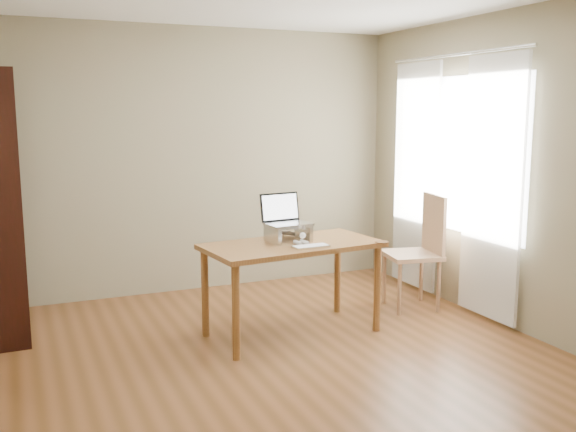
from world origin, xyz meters
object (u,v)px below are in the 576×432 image
(bookshelf, at_px, (2,206))
(keyboard, at_px, (311,246))
(chair, at_px, (419,246))
(desk, at_px, (292,255))
(cat, at_px, (290,232))
(laptop, at_px, (285,216))

(bookshelf, distance_m, keyboard, 2.46)
(chair, bearing_deg, desk, -160.76)
(keyboard, relative_size, cat, 0.58)
(chair, bearing_deg, bookshelf, 179.39)
(laptop, bearing_deg, desk, -96.25)
(bookshelf, distance_m, cat, 2.29)
(desk, bearing_deg, cat, 68.98)
(bookshelf, height_order, laptop, bookshelf)
(keyboard, bearing_deg, bookshelf, 150.48)
(desk, xyz_separation_m, cat, (0.03, 0.11, 0.17))
(bookshelf, xyz_separation_m, desk, (2.10, -0.91, -0.40))
(keyboard, bearing_deg, desk, 102.95)
(cat, height_order, chair, chair)
(bookshelf, distance_m, chair, 3.57)
(desk, distance_m, keyboard, 0.25)
(laptop, height_order, keyboard, laptop)
(desk, distance_m, cat, 0.20)
(laptop, bearing_deg, cat, -52.78)
(desk, height_order, chair, chair)
(laptop, distance_m, cat, 0.13)
(bookshelf, bearing_deg, cat, -20.52)
(laptop, xyz_separation_m, cat, (0.03, -0.03, -0.12))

